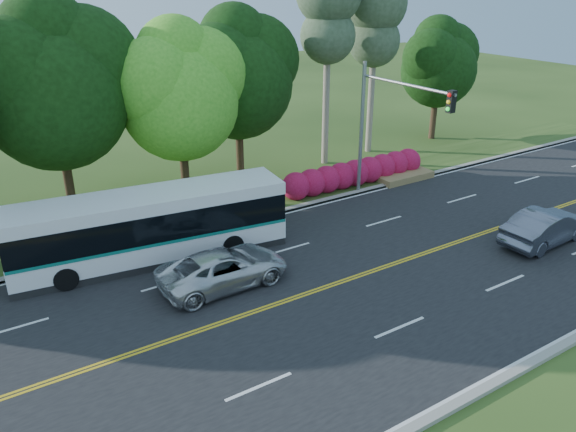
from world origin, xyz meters
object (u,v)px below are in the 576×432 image
transit_bus (151,227)px  suv (224,268)px  sedan (546,227)px  traffic_signal (387,115)px

transit_bus → suv: transit_bus is taller
sedan → suv: (-13.58, 4.37, -0.07)m
traffic_signal → suv: bearing=-163.7°
transit_bus → sedan: transit_bus is taller
transit_bus → sedan: 17.06m
transit_bus → sedan: size_ratio=2.41×
transit_bus → sedan: bearing=-20.4°
sedan → suv: 14.27m
suv → transit_bus: bearing=22.8°
transit_bus → traffic_signal: bearing=5.3°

